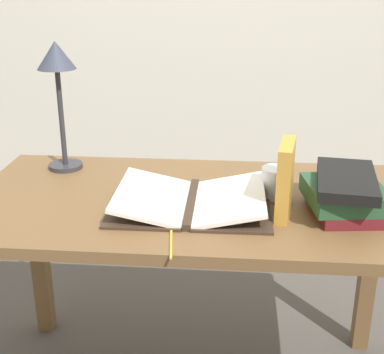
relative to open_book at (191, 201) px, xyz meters
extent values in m
cube|color=brown|center=(0.00, 0.06, -0.04)|extent=(1.40, 0.73, 0.03)
cube|color=brown|center=(-0.65, 0.38, -0.42)|extent=(0.06, 0.06, 0.73)
cube|color=brown|center=(0.65, 0.38, -0.42)|extent=(0.06, 0.06, 0.73)
cube|color=#38281E|center=(0.00, 0.00, -0.01)|extent=(0.03, 0.35, 0.02)
cube|color=#38281E|center=(-0.12, 0.00, -0.01)|extent=(0.23, 0.36, 0.01)
cube|color=#38281E|center=(0.12, 0.00, -0.01)|extent=(0.23, 0.36, 0.01)
cube|color=white|center=(-0.12, 0.00, 0.01)|extent=(0.21, 0.34, 0.06)
cube|color=white|center=(0.12, 0.00, 0.01)|extent=(0.21, 0.34, 0.06)
cube|color=maroon|center=(0.45, -0.01, 0.00)|extent=(0.20, 0.25, 0.03)
cube|color=#234C2D|center=(0.45, -0.01, 0.04)|extent=(0.24, 0.26, 0.05)
cube|color=black|center=(0.45, -0.01, 0.09)|extent=(0.20, 0.32, 0.03)
cube|color=#BC8933|center=(0.27, -0.03, 0.09)|extent=(0.06, 0.17, 0.22)
cylinder|color=#2D2D33|center=(-0.48, 0.30, -0.01)|extent=(0.12, 0.12, 0.02)
cylinder|color=#2D2D33|center=(-0.48, 0.30, 0.17)|extent=(0.02, 0.02, 0.34)
cone|color=#333847|center=(-0.48, 0.30, 0.38)|extent=(0.13, 0.13, 0.09)
cylinder|color=white|center=(0.26, 0.09, 0.03)|extent=(0.09, 0.09, 0.10)
torus|color=white|center=(0.26, 0.04, 0.03)|extent=(0.01, 0.05, 0.05)
cylinder|color=gold|center=(-0.03, -0.24, -0.01)|extent=(0.03, 0.17, 0.01)
camera|label=1|loc=(0.13, -1.47, 0.64)|focal=50.00mm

